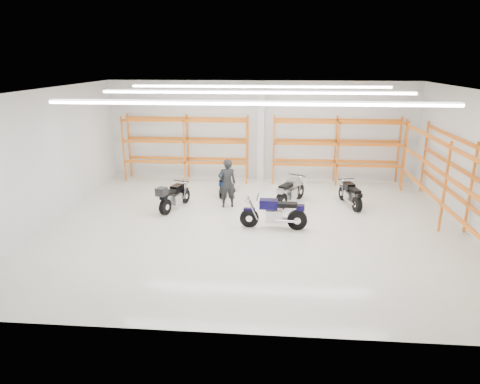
# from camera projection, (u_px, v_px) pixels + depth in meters

# --- Properties ---
(ground) EXTENTS (14.00, 14.00, 0.00)m
(ground) POSITION_uv_depth(u_px,v_px,m) (254.00, 226.00, 14.53)
(ground) COLOR beige
(ground) RESTS_ON ground
(room_shell) EXTENTS (14.02, 12.02, 4.51)m
(room_shell) POSITION_uv_depth(u_px,v_px,m) (255.00, 129.00, 13.57)
(room_shell) COLOR silver
(room_shell) RESTS_ON ground
(motorcycle_main) EXTENTS (2.25, 0.74, 1.10)m
(motorcycle_main) POSITION_uv_depth(u_px,v_px,m) (276.00, 214.00, 14.15)
(motorcycle_main) COLOR black
(motorcycle_main) RESTS_ON ground
(motorcycle_back_a) EXTENTS (0.96, 2.02, 1.06)m
(motorcycle_back_a) POSITION_uv_depth(u_px,v_px,m) (173.00, 197.00, 15.88)
(motorcycle_back_a) COLOR black
(motorcycle_back_a) RESTS_ON ground
(motorcycle_back_b) EXTENTS (0.62, 1.87, 0.92)m
(motorcycle_back_b) POSITION_uv_depth(u_px,v_px,m) (225.00, 184.00, 17.76)
(motorcycle_back_b) COLOR black
(motorcycle_back_b) RESTS_ON ground
(motorcycle_back_c) EXTENTS (1.19, 1.98, 1.07)m
(motorcycle_back_c) POSITION_uv_depth(u_px,v_px,m) (290.00, 192.00, 16.49)
(motorcycle_back_c) COLOR black
(motorcycle_back_c) RESTS_ON ground
(motorcycle_back_d) EXTENTS (0.75, 1.93, 0.96)m
(motorcycle_back_d) POSITION_uv_depth(u_px,v_px,m) (351.00, 195.00, 16.28)
(motorcycle_back_d) COLOR black
(motorcycle_back_d) RESTS_ON ground
(standing_man) EXTENTS (0.78, 0.62, 1.88)m
(standing_man) POSITION_uv_depth(u_px,v_px,m) (227.00, 183.00, 16.10)
(standing_man) COLOR black
(standing_man) RESTS_ON ground
(structural_column) EXTENTS (0.32, 0.32, 4.50)m
(structural_column) POSITION_uv_depth(u_px,v_px,m) (261.00, 132.00, 19.39)
(structural_column) COLOR white
(structural_column) RESTS_ON ground
(pallet_racking_back_left) EXTENTS (5.67, 0.87, 3.00)m
(pallet_racking_back_left) POSITION_uv_depth(u_px,v_px,m) (186.00, 142.00, 19.47)
(pallet_racking_back_left) COLOR orange
(pallet_racking_back_left) RESTS_ON ground
(pallet_racking_back_right) EXTENTS (5.67, 0.87, 3.00)m
(pallet_racking_back_right) POSITION_uv_depth(u_px,v_px,m) (337.00, 144.00, 18.94)
(pallet_racking_back_right) COLOR orange
(pallet_racking_back_right) RESTS_ON ground
(pallet_racking_side) EXTENTS (0.87, 9.07, 3.00)m
(pallet_racking_side) POSITION_uv_depth(u_px,v_px,m) (459.00, 178.00, 13.48)
(pallet_racking_side) COLOR orange
(pallet_racking_side) RESTS_ON ground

